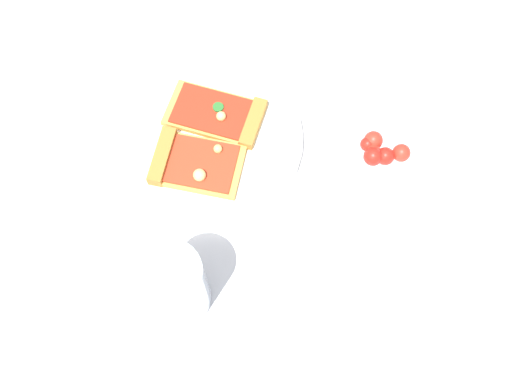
% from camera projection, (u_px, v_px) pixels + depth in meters
% --- Properties ---
extents(ground_plane, '(2.40, 2.40, 0.00)m').
position_uv_depth(ground_plane, '(194.00, 158.00, 0.82)').
color(ground_plane, silver).
rests_on(ground_plane, ground).
extents(plate, '(0.27, 0.27, 0.01)m').
position_uv_depth(plate, '(207.00, 139.00, 0.82)').
color(plate, white).
rests_on(plate, ground_plane).
extents(pizza_slice_near, '(0.14, 0.11, 0.02)m').
position_uv_depth(pizza_slice_near, '(191.00, 163.00, 0.79)').
color(pizza_slice_near, gold).
rests_on(pizza_slice_near, plate).
extents(pizza_slice_far, '(0.15, 0.11, 0.02)m').
position_uv_depth(pizza_slice_far, '(221.00, 115.00, 0.82)').
color(pizza_slice_far, gold).
rests_on(pizza_slice_far, plate).
extents(salad_bowl, '(0.10, 0.10, 0.07)m').
position_uv_depth(salad_bowl, '(378.00, 161.00, 0.78)').
color(salad_bowl, white).
rests_on(salad_bowl, ground_plane).
extents(soda_glass, '(0.08, 0.08, 0.13)m').
position_uv_depth(soda_glass, '(175.00, 288.00, 0.68)').
color(soda_glass, silver).
rests_on(soda_glass, ground_plane).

